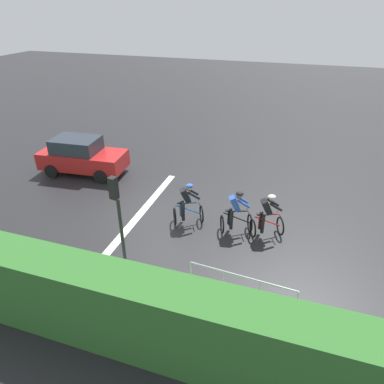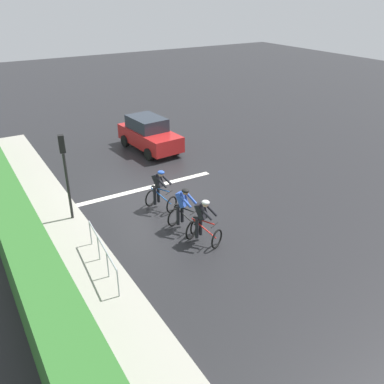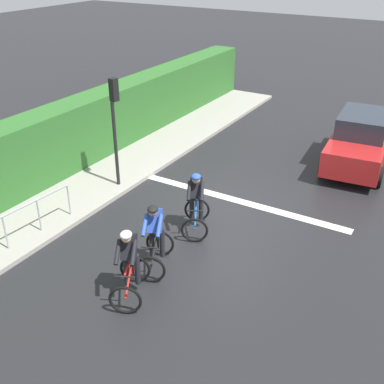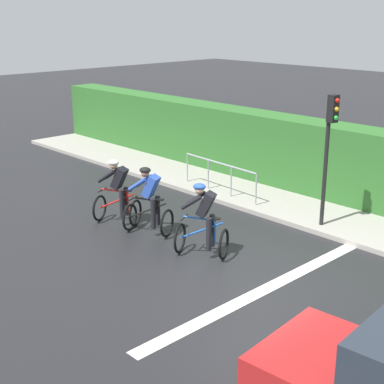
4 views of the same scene
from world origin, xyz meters
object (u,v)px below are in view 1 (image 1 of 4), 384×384
cyclist_mid (187,205)px  traffic_light_near_crossing (118,213)px  cyclist_lead (267,216)px  pedestrian_railing_kerbside (241,283)px  car_red (82,156)px  cyclist_second (236,213)px

cyclist_mid → traffic_light_near_crossing: 3.67m
cyclist_lead → traffic_light_near_crossing: (3.37, -3.87, 1.43)m
pedestrian_railing_kerbside → cyclist_mid: bearing=-141.1°
car_red → traffic_light_near_crossing: (5.82, 5.33, 1.35)m
traffic_light_near_crossing → pedestrian_railing_kerbside: traffic_light_near_crossing is taller
cyclist_second → pedestrian_railing_kerbside: 3.45m
cyclist_lead → car_red: size_ratio=0.39×
car_red → pedestrian_railing_kerbside: bearing=56.6°
cyclist_second → traffic_light_near_crossing: size_ratio=0.50×
pedestrian_railing_kerbside → cyclist_lead: bearing=176.1°
cyclist_second → traffic_light_near_crossing: bearing=-40.5°
traffic_light_near_crossing → cyclist_mid: bearing=163.8°
cyclist_second → car_red: bearing=-107.6°
cyclist_lead → pedestrian_railing_kerbside: (3.46, -0.24, -0.03)m
cyclist_second → car_red: 8.50m
car_red → cyclist_second: bearing=72.4°
pedestrian_railing_kerbside → cyclist_second: bearing=-165.7°
cyclist_second → traffic_light_near_crossing: traffic_light_near_crossing is taller
cyclist_lead → cyclist_second: (0.12, -1.09, 0.00)m
cyclist_second → cyclist_mid: bearing=-89.6°
car_red → traffic_light_near_crossing: traffic_light_near_crossing is taller
cyclist_mid → car_red: (-2.58, -6.27, 0.08)m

